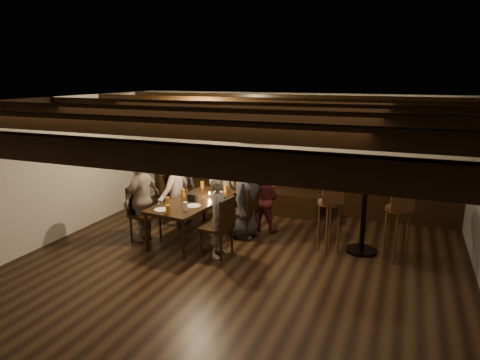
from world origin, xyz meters
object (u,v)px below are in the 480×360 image
at_px(chair_right_near, 244,221).
at_px(person_left_near, 174,188).
at_px(person_left_far, 142,199).
at_px(person_right_far, 219,217).
at_px(chair_left_near, 176,209).
at_px(person_bench_left, 181,183).
at_px(person_bench_right, 264,199).
at_px(person_right_near, 246,198).
at_px(chair_left_far, 145,223).
at_px(person_bench_centre, 225,187).
at_px(bar_stool_right, 396,233).
at_px(chair_right_far, 218,238).
at_px(dining_table, 194,203).
at_px(high_top_table, 364,205).
at_px(bar_stool_left, 329,226).

bearing_deg(chair_right_near, person_left_near, 90.00).
xyz_separation_m(person_left_far, person_right_far, (1.49, -0.15, -0.08)).
xyz_separation_m(chair_left_near, person_left_near, (-0.03, 0.00, 0.40)).
bearing_deg(person_right_far, person_bench_left, 50.71).
distance_m(chair_left_near, person_bench_right, 1.71).
xyz_separation_m(person_left_near, person_right_near, (1.49, -0.15, 0.01)).
height_order(person_bench_right, person_right_far, person_right_far).
height_order(chair_left_far, person_bench_centre, person_bench_centre).
bearing_deg(person_right_far, bar_stool_right, -66.70).
distance_m(person_bench_left, person_right_near, 1.71).
relative_size(chair_left_far, person_bench_right, 0.79).
xyz_separation_m(person_right_near, person_right_far, (-0.09, -0.90, -0.07)).
relative_size(chair_right_near, person_left_near, 0.65).
distance_m(chair_left_far, chair_right_far, 1.44).
bearing_deg(chair_left_near, dining_table, 57.99).
relative_size(chair_right_far, person_bench_left, 0.70).
height_order(chair_right_far, bar_stool_right, bar_stool_right).
xyz_separation_m(dining_table, person_left_near, (-0.70, 0.52, 0.07)).
xyz_separation_m(chair_left_near, person_bench_left, (-0.14, 0.47, 0.38)).
distance_m(chair_left_far, person_left_far, 0.43).
bearing_deg(person_right_near, person_bench_centre, 51.34).
bearing_deg(person_bench_left, chair_right_near, 164.47).
bearing_deg(chair_left_far, person_left_near, -178.07).
xyz_separation_m(person_right_near, high_top_table, (1.95, 0.07, 0.07)).
relative_size(chair_right_far, person_bench_centre, 0.71).
distance_m(person_left_near, bar_stool_left, 2.97).
bearing_deg(chair_right_near, person_left_far, 121.49).
distance_m(person_bench_centre, bar_stool_left, 2.30).
distance_m(person_bench_left, person_left_near, 0.47).
xyz_separation_m(chair_left_near, person_bench_right, (1.66, 0.29, 0.30)).
bearing_deg(person_bench_left, person_left_far, 96.34).
relative_size(dining_table, high_top_table, 1.60).
bearing_deg(chair_left_near, chair_right_near, 90.00).
relative_size(chair_left_near, person_right_near, 0.68).
xyz_separation_m(person_right_far, bar_stool_left, (1.54, 0.76, -0.19)).
bearing_deg(person_bench_left, bar_stool_left, 171.90).
distance_m(dining_table, chair_left_near, 0.91).
height_order(chair_right_far, person_bench_left, person_bench_left).
bearing_deg(chair_left_far, dining_table, 122.02).
relative_size(chair_left_near, bar_stool_right, 0.80).
relative_size(person_bench_left, high_top_table, 1.15).
distance_m(person_bench_left, bar_stool_left, 3.15).
relative_size(person_bench_centre, high_top_table, 1.13).
height_order(high_top_table, bar_stool_right, bar_stool_right).
xyz_separation_m(person_bench_left, bar_stool_right, (4.05, -0.69, -0.23)).
xyz_separation_m(chair_right_far, person_bench_left, (-1.48, 1.50, 0.39)).
bearing_deg(high_top_table, person_bench_left, 171.41).
bearing_deg(chair_right_near, chair_left_far, 122.03).
xyz_separation_m(dining_table, bar_stool_right, (3.24, 0.29, -0.18)).
height_order(person_bench_centre, bar_stool_right, person_bench_centre).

